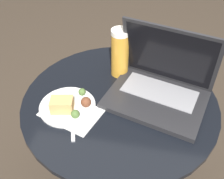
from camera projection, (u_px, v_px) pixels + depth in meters
name	position (u px, v px, depth m)	size (l,w,h in m)	color
table	(119.00, 126.00, 1.05)	(0.71, 0.71, 0.57)	#9E9EA3
napkin	(71.00, 113.00, 0.90)	(0.23, 0.19, 0.00)	white
laptop	(160.00, 85.00, 0.93)	(0.40, 0.33, 0.26)	#232326
beer_glass	(120.00, 53.00, 1.00)	(0.07, 0.07, 0.20)	gold
snack_plate	(68.00, 105.00, 0.90)	(0.20, 0.20, 0.06)	white
fork	(73.00, 115.00, 0.89)	(0.08, 0.19, 0.00)	#B2B2B7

